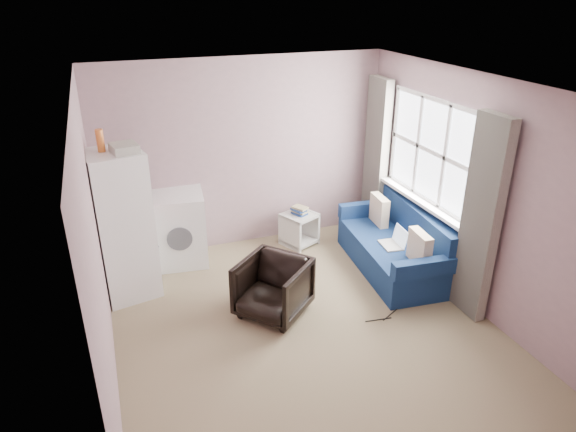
% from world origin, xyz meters
% --- Properties ---
extents(room, '(3.84, 4.24, 2.54)m').
position_xyz_m(room, '(0.02, 0.01, 1.25)').
color(room, '#8D7B5C').
rests_on(room, ground).
extents(armchair, '(0.92, 0.93, 0.70)m').
position_xyz_m(armchair, '(-0.23, 0.31, 0.35)').
color(armchair, black).
rests_on(armchair, ground).
extents(fridge, '(0.70, 0.69, 1.94)m').
position_xyz_m(fridge, '(-1.65, 1.29, 0.87)').
color(fridge, white).
rests_on(fridge, ground).
extents(washing_machine, '(0.73, 0.73, 0.93)m').
position_xyz_m(washing_machine, '(-0.97, 1.85, 0.49)').
color(washing_machine, white).
rests_on(washing_machine, ground).
extents(side_table, '(0.54, 0.54, 0.56)m').
position_xyz_m(side_table, '(0.64, 1.74, 0.26)').
color(side_table, '#BBBBB7').
rests_on(side_table, ground).
extents(sofa, '(0.97, 1.85, 0.79)m').
position_xyz_m(sofa, '(1.53, 0.70, 0.29)').
color(sofa, navy).
rests_on(sofa, ground).
extents(window_dressing, '(0.17, 2.62, 2.18)m').
position_xyz_m(window_dressing, '(1.78, 0.70, 1.11)').
color(window_dressing, white).
rests_on(window_dressing, ground).
extents(floor_cables, '(0.46, 0.15, 0.01)m').
position_xyz_m(floor_cables, '(0.87, -0.19, 0.01)').
color(floor_cables, black).
rests_on(floor_cables, ground).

